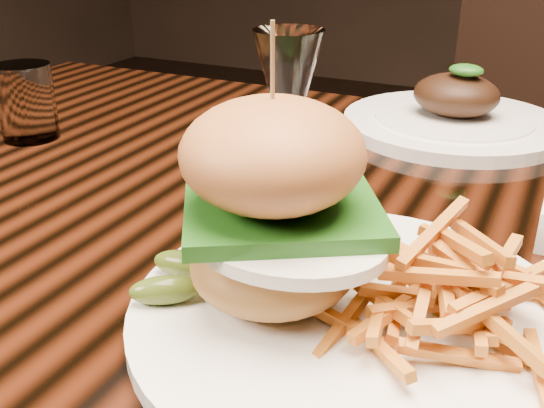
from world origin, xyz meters
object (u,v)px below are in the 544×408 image
at_px(burger_plate, 343,256).
at_px(wine_glass, 288,82).
at_px(dining_table, 361,281).
at_px(far_dish, 453,118).
at_px(chair_far, 523,155).

bearing_deg(burger_plate, wine_glass, 106.65).
relative_size(dining_table, far_dish, 5.11).
distance_m(wine_glass, chair_far, 0.99).
xyz_separation_m(far_dish, chair_far, (0.07, 0.56, -0.23)).
height_order(far_dish, chair_far, chair_far).
distance_m(burger_plate, far_dish, 0.52).
relative_size(burger_plate, far_dish, 1.10).
xyz_separation_m(dining_table, burger_plate, (0.04, -0.18, 0.13)).
height_order(wine_glass, chair_far, chair_far).
bearing_deg(dining_table, far_dish, 86.26).
distance_m(wine_glass, far_dish, 0.38).
relative_size(burger_plate, wine_glass, 1.83).
xyz_separation_m(dining_table, chair_far, (0.09, 0.89, -0.13)).
bearing_deg(far_dish, wine_glass, -106.45).
bearing_deg(wine_glass, dining_table, 12.10).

